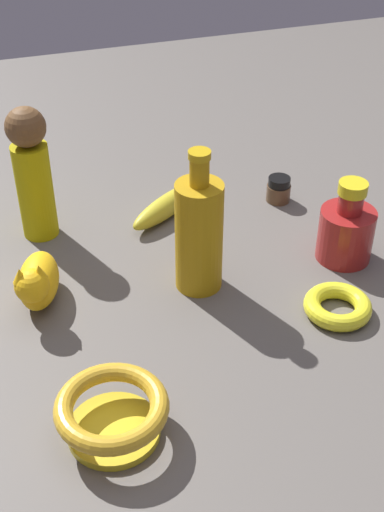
# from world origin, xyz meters

# --- Properties ---
(ground) EXTENTS (2.00, 2.00, 0.00)m
(ground) POSITION_xyz_m (0.00, 0.00, 0.00)
(ground) COLOR #5B5651
(bowl) EXTENTS (0.13, 0.13, 0.05)m
(bowl) POSITION_xyz_m (0.22, -0.17, 0.03)
(bowl) COLOR gold
(bowl) RESTS_ON ground
(nail_polish_jar) EXTENTS (0.04, 0.04, 0.04)m
(nail_polish_jar) POSITION_xyz_m (-0.18, 0.21, 0.02)
(nail_polish_jar) COLOR brown
(nail_polish_jar) RESTS_ON ground
(bottle_tall) EXTENTS (0.07, 0.07, 0.21)m
(bottle_tall) POSITION_xyz_m (-0.01, 0.01, 0.09)
(bottle_tall) COLOR #B7870F
(bottle_tall) RESTS_ON ground
(bottle_short) EXTENTS (0.08, 0.08, 0.13)m
(bottle_short) POSITION_xyz_m (-0.00, 0.24, 0.05)
(bottle_short) COLOR maroon
(bottle_short) RESTS_ON ground
(person_figure_adult) EXTENTS (0.06, 0.06, 0.22)m
(person_figure_adult) POSITION_xyz_m (-0.21, -0.18, 0.11)
(person_figure_adult) COLOR #BAAB09
(person_figure_adult) RESTS_ON ground
(bangle) EXTENTS (0.09, 0.09, 0.02)m
(bangle) POSITION_xyz_m (0.11, 0.17, 0.01)
(bangle) COLOR yellow
(bangle) RESTS_ON ground
(banana) EXTENTS (0.13, 0.16, 0.04)m
(banana) POSITION_xyz_m (-0.19, 0.02, 0.02)
(banana) COLOR gold
(banana) RESTS_ON ground
(cat_figurine) EXTENTS (0.14, 0.08, 0.09)m
(cat_figurine) POSITION_xyz_m (-0.04, -0.21, 0.04)
(cat_figurine) COLOR yellow
(cat_figurine) RESTS_ON ground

